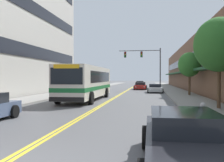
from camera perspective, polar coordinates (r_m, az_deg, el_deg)
ground_plane at (r=41.61m, az=3.67°, el=-2.04°), size 240.00×240.00×0.00m
sidewalk_left at (r=42.82m, az=-6.01°, el=-1.86°), size 3.44×106.00×0.15m
sidewalk_right at (r=41.63m, az=13.63°, el=-1.95°), size 3.44×106.00×0.15m
centre_line at (r=41.61m, az=3.67°, el=-2.03°), size 0.34×106.00×0.01m
storefront_row_right at (r=42.57m, az=21.65°, el=3.08°), size 9.10×68.00×7.60m
city_bus at (r=23.17m, az=-5.79°, el=-0.06°), size 2.94×11.34×3.03m
car_beige_parked_left_near at (r=36.86m, az=-3.67°, el=-1.41°), size 2.18×4.25×1.37m
car_charcoal_parked_right_foreground at (r=6.03m, az=16.26°, el=-13.23°), size 1.99×4.92×1.28m
car_silver_parked_right_mid at (r=34.96m, az=9.81°, el=-1.68°), size 2.09×4.85×1.17m
car_red_moving_lead at (r=43.25m, az=6.52°, el=-1.13°), size 2.20×4.84×1.27m
car_dark_grey_moving_second at (r=58.71m, az=6.41°, el=-0.64°), size 2.14×4.28×1.25m
traffic_signal_mast at (r=39.72m, az=7.78°, el=4.70°), size 6.56×0.38×6.66m
street_tree_right_mid at (r=17.00m, az=23.29°, el=7.61°), size 3.09×3.09×5.66m
street_tree_right_far at (r=28.76m, az=17.29°, el=3.58°), size 2.46×2.46×4.70m
fire_hydrant at (r=12.35m, az=20.05°, el=-6.39°), size 0.33×0.25×0.77m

